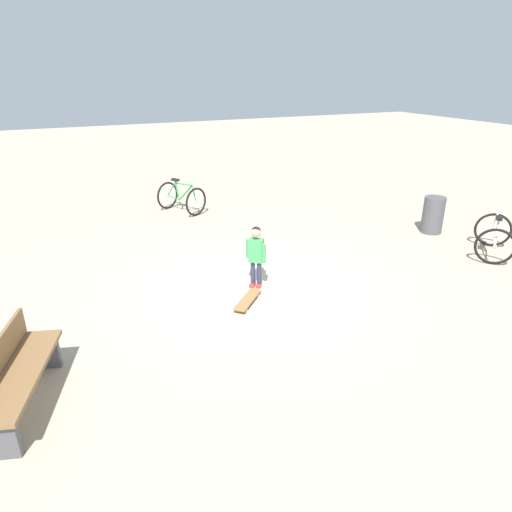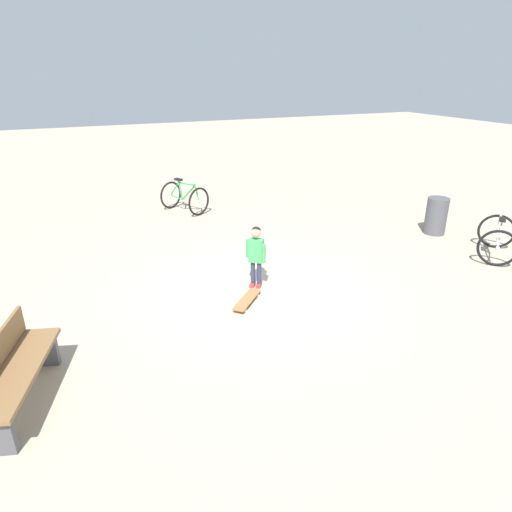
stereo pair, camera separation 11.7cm
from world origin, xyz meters
name	(u,v)px [view 2 (the right image)]	position (x,y,z in m)	size (l,w,h in m)	color
ground_plane	(258,288)	(0.00, 0.00, 0.00)	(50.00, 50.00, 0.00)	tan
child_person	(256,250)	(-0.01, -0.08, 0.66)	(0.28, 0.37, 1.06)	#2D3351
skateboard	(247,300)	(0.37, 0.42, 0.06)	(0.67, 0.67, 0.07)	olive
bicycle_near	(184,197)	(-0.04, -4.72, 0.38)	(1.14, 1.28, 0.85)	black
bicycle_mid	(497,238)	(-4.82, 0.62, 0.38)	(1.27, 1.24, 0.85)	black
street_bench	(13,372)	(3.54, 1.52, 0.42)	(0.89, 1.66, 0.80)	brown
trash_bin	(436,216)	(-4.72, -0.88, 0.41)	(0.46, 0.46, 0.81)	#4C4C51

